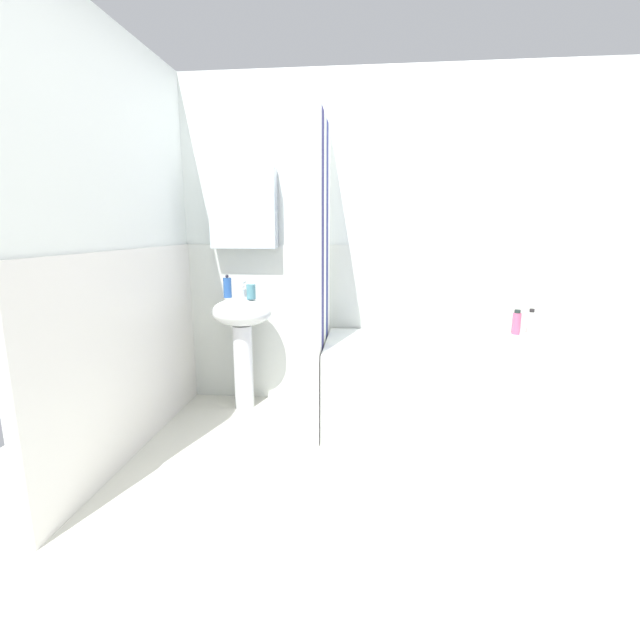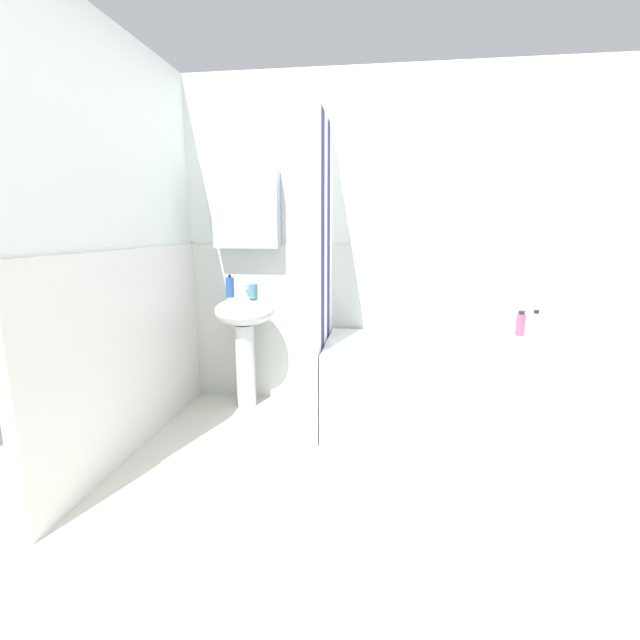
% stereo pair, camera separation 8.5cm
% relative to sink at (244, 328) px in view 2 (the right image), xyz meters
% --- Properties ---
extents(ground_plane, '(4.80, 5.60, 0.04)m').
position_rel_sink_xyz_m(ground_plane, '(1.08, -1.03, -0.62)').
color(ground_plane, beige).
extents(wall_back_tiled, '(3.60, 0.18, 2.40)m').
position_rel_sink_xyz_m(wall_back_tiled, '(1.02, 0.23, 0.53)').
color(wall_back_tiled, silver).
rests_on(wall_back_tiled, ground_plane).
extents(wall_left_tiled, '(0.07, 1.81, 2.40)m').
position_rel_sink_xyz_m(wall_left_tiled, '(-0.49, -0.69, 0.51)').
color(wall_left_tiled, silver).
rests_on(wall_left_tiled, ground_plane).
extents(sink, '(0.44, 0.34, 0.82)m').
position_rel_sink_xyz_m(sink, '(0.00, 0.00, 0.00)').
color(sink, white).
rests_on(sink, ground_plane).
extents(faucet, '(0.03, 0.12, 0.12)m').
position_rel_sink_xyz_m(faucet, '(-0.00, 0.08, 0.28)').
color(faucet, silver).
rests_on(faucet, sink).
extents(soap_dispenser, '(0.06, 0.06, 0.17)m').
position_rel_sink_xyz_m(soap_dispenser, '(-0.11, 0.03, 0.29)').
color(soap_dispenser, '#28529A').
rests_on(soap_dispenser, sink).
extents(toothbrush_cup, '(0.06, 0.06, 0.10)m').
position_rel_sink_xyz_m(toothbrush_cup, '(0.08, -0.01, 0.27)').
color(toothbrush_cup, teal).
rests_on(toothbrush_cup, sink).
extents(bathtub, '(1.52, 0.76, 0.58)m').
position_rel_sink_xyz_m(bathtub, '(1.39, -0.19, -0.32)').
color(bathtub, white).
rests_on(bathtub, ground_plane).
extents(shower_curtain, '(0.01, 0.76, 2.00)m').
position_rel_sink_xyz_m(shower_curtain, '(0.62, -0.19, 0.40)').
color(shower_curtain, silver).
rests_on(shower_curtain, ground_plane).
extents(body_wash_bottle, '(0.05, 0.05, 0.19)m').
position_rel_sink_xyz_m(body_wash_bottle, '(2.05, 0.12, 0.06)').
color(body_wash_bottle, white).
rests_on(body_wash_bottle, bathtub).
extents(lotion_bottle, '(0.06, 0.06, 0.18)m').
position_rel_sink_xyz_m(lotion_bottle, '(1.96, 0.13, 0.06)').
color(lotion_bottle, '#CF4D73').
rests_on(lotion_bottle, bathtub).
extents(towel_folded, '(0.35, 0.31, 0.07)m').
position_rel_sink_xyz_m(towel_folded, '(1.48, -0.42, 0.01)').
color(towel_folded, silver).
rests_on(towel_folded, bathtub).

